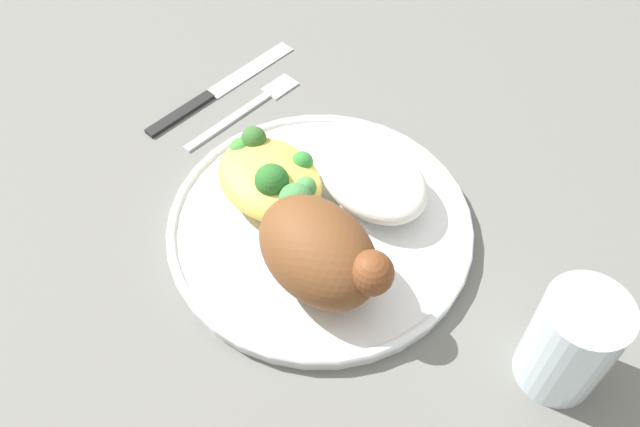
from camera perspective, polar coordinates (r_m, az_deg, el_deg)
ground_plane at (r=0.59m, az=0.00°, el=-1.57°), size 2.00×2.00×0.00m
plate at (r=0.58m, az=0.00°, el=-1.07°), size 0.26×0.26×0.02m
roasted_chicken at (r=0.51m, az=0.09°, el=-3.33°), size 0.12×0.08×0.07m
rice_pile at (r=0.58m, az=4.53°, el=2.93°), size 0.11×0.08×0.04m
mac_cheese_with_broccoli at (r=0.58m, az=-4.11°, el=3.00°), size 0.11×0.08×0.04m
fork at (r=0.69m, az=-6.09°, el=8.93°), size 0.03×0.14×0.01m
knife at (r=0.71m, az=-9.27°, el=9.93°), size 0.04×0.19×0.01m
water_glass at (r=0.51m, az=20.41°, el=-10.15°), size 0.06×0.06×0.09m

